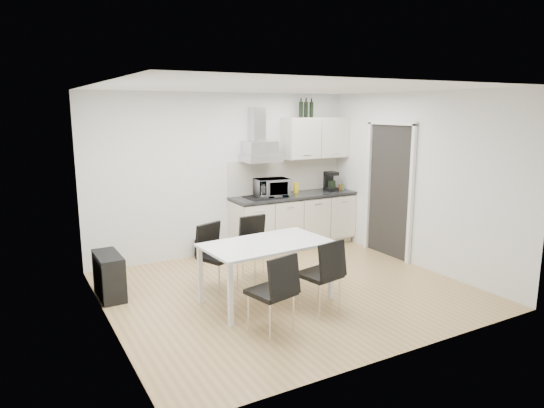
{
  "coord_description": "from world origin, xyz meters",
  "views": [
    {
      "loc": [
        -3.14,
        -5.18,
        2.36
      ],
      "look_at": [
        -0.04,
        0.34,
        1.1
      ],
      "focal_mm": 32.0,
      "sensor_mm": 36.0,
      "label": 1
    }
  ],
  "objects_px": {
    "kitchenette": "(295,199)",
    "chair_near_right": "(319,275)",
    "chair_near_left": "(271,293)",
    "floor_speaker": "(200,249)",
    "guitar_amp": "(109,276)",
    "chair_far_left": "(219,258)",
    "chair_far_right": "(259,249)",
    "dining_table": "(266,248)"
  },
  "relations": [
    {
      "from": "chair_near_left",
      "to": "floor_speaker",
      "type": "relative_size",
      "value": 3.17
    },
    {
      "from": "chair_far_left",
      "to": "chair_near_right",
      "type": "distance_m",
      "value": 1.42
    },
    {
      "from": "kitchenette",
      "to": "floor_speaker",
      "type": "height_order",
      "value": "kitchenette"
    },
    {
      "from": "chair_near_right",
      "to": "floor_speaker",
      "type": "bearing_deg",
      "value": 88.49
    },
    {
      "from": "dining_table",
      "to": "floor_speaker",
      "type": "relative_size",
      "value": 5.71
    },
    {
      "from": "guitar_amp",
      "to": "floor_speaker",
      "type": "distance_m",
      "value": 1.89
    },
    {
      "from": "chair_far_right",
      "to": "guitar_amp",
      "type": "relative_size",
      "value": 1.3
    },
    {
      "from": "chair_near_right",
      "to": "guitar_amp",
      "type": "relative_size",
      "value": 1.3
    },
    {
      "from": "dining_table",
      "to": "chair_near_right",
      "type": "xyz_separation_m",
      "value": [
        0.39,
        -0.58,
        -0.24
      ]
    },
    {
      "from": "dining_table",
      "to": "chair_near_left",
      "type": "xyz_separation_m",
      "value": [
        -0.37,
        -0.77,
        -0.24
      ]
    },
    {
      "from": "chair_far_right",
      "to": "chair_near_right",
      "type": "distance_m",
      "value": 1.3
    },
    {
      "from": "chair_far_left",
      "to": "floor_speaker",
      "type": "relative_size",
      "value": 3.17
    },
    {
      "from": "kitchenette",
      "to": "floor_speaker",
      "type": "bearing_deg",
      "value": 174.39
    },
    {
      "from": "dining_table",
      "to": "chair_near_left",
      "type": "relative_size",
      "value": 1.8
    },
    {
      "from": "chair_near_right",
      "to": "floor_speaker",
      "type": "xyz_separation_m",
      "value": [
        -0.47,
        2.66,
        -0.3
      ]
    },
    {
      "from": "guitar_amp",
      "to": "floor_speaker",
      "type": "bearing_deg",
      "value": 31.38
    },
    {
      "from": "chair_far_right",
      "to": "guitar_amp",
      "type": "bearing_deg",
      "value": -13.41
    },
    {
      "from": "chair_far_left",
      "to": "chair_far_right",
      "type": "distance_m",
      "value": 0.66
    },
    {
      "from": "chair_far_left",
      "to": "guitar_amp",
      "type": "distance_m",
      "value": 1.39
    },
    {
      "from": "floor_speaker",
      "to": "chair_near_left",
      "type": "bearing_deg",
      "value": -77.35
    },
    {
      "from": "kitchenette",
      "to": "chair_far_right",
      "type": "bearing_deg",
      "value": -137.9
    },
    {
      "from": "kitchenette",
      "to": "floor_speaker",
      "type": "relative_size",
      "value": 9.09
    },
    {
      "from": "dining_table",
      "to": "chair_far_right",
      "type": "bearing_deg",
      "value": 64.61
    },
    {
      "from": "chair_near_left",
      "to": "floor_speaker",
      "type": "distance_m",
      "value": 2.89
    },
    {
      "from": "dining_table",
      "to": "chair_far_right",
      "type": "xyz_separation_m",
      "value": [
        0.28,
        0.72,
        -0.24
      ]
    },
    {
      "from": "dining_table",
      "to": "chair_far_left",
      "type": "height_order",
      "value": "chair_far_left"
    },
    {
      "from": "dining_table",
      "to": "chair_far_left",
      "type": "relative_size",
      "value": 1.8
    },
    {
      "from": "chair_near_right",
      "to": "guitar_amp",
      "type": "distance_m",
      "value": 2.65
    },
    {
      "from": "chair_far_left",
      "to": "chair_far_right",
      "type": "height_order",
      "value": "same"
    },
    {
      "from": "floor_speaker",
      "to": "dining_table",
      "type": "bearing_deg",
      "value": -69.43
    },
    {
      "from": "guitar_amp",
      "to": "floor_speaker",
      "type": "height_order",
      "value": "guitar_amp"
    },
    {
      "from": "chair_far_right",
      "to": "chair_near_right",
      "type": "height_order",
      "value": "same"
    },
    {
      "from": "kitchenette",
      "to": "chair_far_left",
      "type": "height_order",
      "value": "kitchenette"
    },
    {
      "from": "chair_near_right",
      "to": "floor_speaker",
      "type": "height_order",
      "value": "chair_near_right"
    },
    {
      "from": "chair_near_right",
      "to": "chair_far_left",
      "type": "bearing_deg",
      "value": 110.89
    },
    {
      "from": "guitar_amp",
      "to": "floor_speaker",
      "type": "relative_size",
      "value": 2.45
    },
    {
      "from": "chair_far_right",
      "to": "floor_speaker",
      "type": "xyz_separation_m",
      "value": [
        -0.36,
        1.36,
        -0.3
      ]
    },
    {
      "from": "kitchenette",
      "to": "chair_near_right",
      "type": "height_order",
      "value": "kitchenette"
    },
    {
      "from": "guitar_amp",
      "to": "chair_far_left",
      "type": "bearing_deg",
      "value": -20.25
    },
    {
      "from": "chair_near_left",
      "to": "guitar_amp",
      "type": "distance_m",
      "value": 2.27
    },
    {
      "from": "kitchenette",
      "to": "chair_far_left",
      "type": "relative_size",
      "value": 2.86
    },
    {
      "from": "kitchenette",
      "to": "chair_near_left",
      "type": "bearing_deg",
      "value": -126.24
    }
  ]
}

